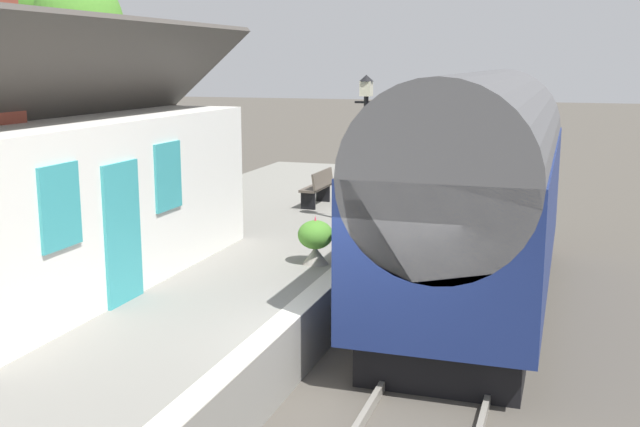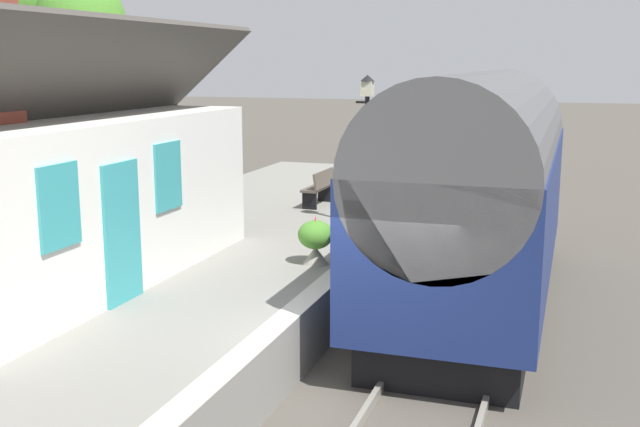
% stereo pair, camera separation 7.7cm
% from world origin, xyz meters
% --- Properties ---
extents(ground_plane, '(160.00, 160.00, 0.00)m').
position_xyz_m(ground_plane, '(0.00, 0.00, 0.00)').
color(ground_plane, '#4C473F').
extents(platform, '(32.00, 6.43, 0.97)m').
position_xyz_m(platform, '(0.00, 4.21, 0.48)').
color(platform, gray).
rests_on(platform, ground).
extents(platform_edge_coping, '(32.00, 0.36, 0.02)m').
position_xyz_m(platform_edge_coping, '(0.00, 1.18, 0.97)').
color(platform_edge_coping, beige).
rests_on(platform_edge_coping, platform).
extents(rail_near, '(52.00, 0.08, 0.14)m').
position_xyz_m(rail_near, '(0.00, -1.62, 0.07)').
color(rail_near, gray).
rests_on(rail_near, ground).
extents(rail_far, '(52.00, 0.08, 0.14)m').
position_xyz_m(rail_far, '(0.00, -0.18, 0.07)').
color(rail_far, gray).
rests_on(rail_far, ground).
extents(train, '(9.32, 2.73, 4.32)m').
position_xyz_m(train, '(4.49, -0.90, 2.22)').
color(train, black).
rests_on(train, ground).
extents(station_building, '(7.91, 3.54, 5.40)m').
position_xyz_m(station_building, '(0.75, 5.38, 2.44)').
color(station_building, white).
rests_on(station_building, platform).
extents(bench_by_lamp, '(1.41, 0.45, 0.88)m').
position_xyz_m(bench_by_lamp, '(8.37, 3.43, 1.44)').
color(bench_by_lamp, brown).
rests_on(bench_by_lamp, platform).
extents(planter_bench_right, '(0.66, 0.66, 0.88)m').
position_xyz_m(planter_bench_right, '(11.08, 1.67, 1.44)').
color(planter_bench_right, '#9E5138').
rests_on(planter_bench_right, platform).
extents(planter_edge_near, '(0.62, 0.62, 0.87)m').
position_xyz_m(planter_edge_near, '(3.03, 1.72, 1.40)').
color(planter_edge_near, gray).
rests_on(planter_edge_near, platform).
extents(planter_under_sign, '(1.01, 0.32, 0.55)m').
position_xyz_m(planter_under_sign, '(6.73, 1.98, 1.23)').
color(planter_under_sign, teal).
rests_on(planter_under_sign, platform).
extents(lamp_post_platform, '(0.32, 0.50, 3.25)m').
position_xyz_m(lamp_post_platform, '(6.55, 1.74, 3.27)').
color(lamp_post_platform, black).
rests_on(lamp_post_platform, platform).
extents(station_sign_board, '(0.96, 0.06, 1.57)m').
position_xyz_m(station_sign_board, '(8.37, 1.64, 2.15)').
color(station_sign_board, black).
rests_on(station_sign_board, platform).
extents(tree_mid_background, '(2.86, 2.57, 7.16)m').
position_xyz_m(tree_mid_background, '(10.35, 11.48, 5.28)').
color(tree_mid_background, '#4C3828').
rests_on(tree_mid_background, ground).
extents(tree_behind_building, '(4.70, 4.43, 8.91)m').
position_xyz_m(tree_behind_building, '(12.59, 14.43, 6.19)').
color(tree_behind_building, '#4C3828').
rests_on(tree_behind_building, ground).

